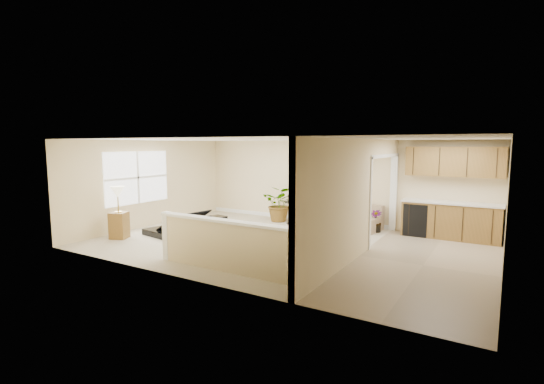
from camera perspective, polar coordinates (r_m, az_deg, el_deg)
The scene contains 20 objects.
floor at distance 9.49m, azimuth 1.79°, elevation -7.63°, with size 9.00×9.00×0.00m, color beige.
back_wall at distance 11.95m, azimuth 8.87°, elevation 1.40°, with size 9.00×0.04×2.50m, color beige.
front_wall at distance 6.82m, azimuth -10.60°, elevation -2.76°, with size 9.00×0.04×2.50m, color beige.
left_wall at distance 12.09m, azimuth -17.13°, elevation 1.24°, with size 0.04×6.00×2.50m, color beige.
right_wall at distance 8.10m, azimuth 30.86°, elevation -2.11°, with size 0.04×6.00×2.50m, color beige.
ceiling at distance 9.18m, azimuth 1.85°, elevation 7.65°, with size 9.00×6.00×0.04m, color white.
kitchen_vinyl at distance 8.47m, azimuth 21.03°, elevation -9.87°, with size 2.70×6.00×0.01m, color tan.
interior_partition at distance 8.77m, azimuth 12.96°, elevation -0.88°, with size 0.18×5.99×2.50m.
pony_half_wall at distance 7.45m, azimuth -6.43°, elevation -7.61°, with size 3.42×0.22×1.00m.
left_window at distance 11.74m, azimuth -18.93°, elevation 1.99°, with size 0.05×2.15×1.45m, color white.
wall_art_left at distance 12.27m, azimuth 4.74°, elevation 3.95°, with size 0.48×0.04×0.58m.
wall_mirror at distance 11.77m, azimuth 10.22°, elevation 3.98°, with size 0.55×0.04×0.55m.
kitchen_cabinets at distance 10.93m, azimuth 23.96°, elevation -1.63°, with size 2.36×0.65×2.33m.
piano at distance 10.80m, azimuth -12.91°, elevation -2.74°, with size 1.96×2.00×1.45m.
piano_bench at distance 10.20m, azimuth -8.90°, elevation -5.12°, with size 0.41×0.81×0.54m, color black.
loveseat at distance 11.45m, azimuth 11.51°, elevation -3.47°, with size 1.67×1.06×0.91m.
accent_table at distance 11.85m, azimuth 2.95°, elevation -2.56°, with size 0.47×0.47×0.68m.
palm_plant at distance 12.18m, azimuth 1.20°, elevation -1.78°, with size 1.06×0.94×1.10m.
small_plant at distance 11.14m, azimuth 14.72°, elevation -4.31°, with size 0.36×0.36×0.60m.
lamp_stand at distance 10.73m, azimuth -21.31°, elevation -3.32°, with size 0.52×0.52×1.33m.
Camera 1 is at (4.48, -8.02, 2.39)m, focal length 26.00 mm.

